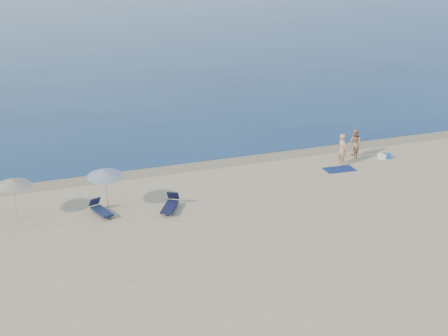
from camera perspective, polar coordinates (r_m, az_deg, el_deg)
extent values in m
cube|color=#0D284E|center=(110.71, -14.22, 13.99)|extent=(240.00, 160.00, 0.01)
cube|color=#847254|center=(33.51, 3.68, 1.04)|extent=(240.00, 1.60, 0.00)
imported|color=tan|center=(32.75, 11.92, 1.87)|extent=(0.49, 0.70, 1.85)
imported|color=#AE795B|center=(34.16, 13.13, 2.43)|extent=(0.79, 0.94, 1.73)
cube|color=#0F1D4E|center=(32.23, 11.64, -0.13)|extent=(1.79, 1.09, 0.03)
cube|color=white|center=(34.52, 15.76, 1.15)|extent=(0.43, 0.39, 0.32)
cube|color=#2153B5|center=(34.65, 16.17, 1.18)|extent=(0.51, 0.41, 0.32)
cylinder|color=silver|center=(26.50, -11.83, -2.61)|extent=(0.09, 0.25, 1.92)
cone|color=silver|center=(26.35, -12.05, -0.53)|extent=(2.01, 2.03, 0.48)
sphere|color=silver|center=(26.29, -12.08, -0.20)|extent=(0.05, 0.05, 0.05)
cylinder|color=silver|center=(26.70, -20.39, -3.38)|extent=(0.09, 0.22, 1.87)
cone|color=#F2E7C7|center=(26.53, -20.64, -1.39)|extent=(1.92, 1.93, 0.45)
sphere|color=silver|center=(26.47, -20.68, -1.06)|extent=(0.05, 0.05, 0.05)
cube|color=#16203E|center=(26.48, -12.32, -4.34)|extent=(0.90, 1.47, 0.09)
cube|color=#16203E|center=(26.96, -13.02, -3.35)|extent=(0.58, 0.47, 0.45)
cylinder|color=#A5A5AD|center=(26.60, -11.91, -4.43)|extent=(0.03, 0.03, 0.20)
cube|color=black|center=(26.43, -5.54, -3.96)|extent=(1.19, 1.56, 0.10)
cube|color=black|center=(26.97, -5.19, -2.79)|extent=(0.65, 0.58, 0.48)
cylinder|color=#A5A5AD|center=(26.42, -5.08, -4.21)|extent=(0.03, 0.03, 0.22)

